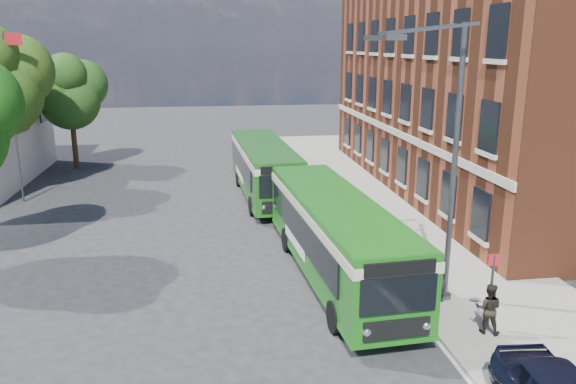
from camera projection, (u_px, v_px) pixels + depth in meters
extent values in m
plane|color=#28282A|center=(282.00, 287.00, 19.98)|extent=(120.00, 120.00, 0.00)
cube|color=gray|center=(397.00, 212.00, 28.59)|extent=(6.00, 48.00, 0.15)
cube|color=beige|center=(338.00, 216.00, 28.18)|extent=(0.12, 48.00, 0.01)
cube|color=brown|center=(497.00, 87.00, 31.88)|extent=(12.00, 26.00, 12.00)
cube|color=beige|center=(393.00, 131.00, 31.65)|extent=(0.12, 26.00, 0.35)
cylinder|color=#3C3E41|center=(13.00, 120.00, 29.50)|extent=(0.10, 0.10, 9.00)
cube|color=#A71319|center=(13.00, 39.00, 28.51)|extent=(0.90, 0.02, 0.60)
cylinder|color=#3C3E41|center=(444.00, 298.00, 18.76)|extent=(0.44, 0.44, 0.30)
cylinder|color=#3C3E41|center=(454.00, 171.00, 17.64)|extent=(0.18, 0.18, 9.00)
cube|color=#3C3E41|center=(433.00, 28.00, 15.79)|extent=(2.58, 0.46, 0.37)
cube|color=#3C3E41|center=(418.00, 29.00, 16.94)|extent=(2.58, 0.46, 0.37)
cube|color=#3C3E41|center=(396.00, 37.00, 15.22)|extent=(0.55, 0.22, 0.16)
cube|color=#3C3E41|center=(373.00, 38.00, 17.29)|extent=(0.55, 0.22, 0.16)
cylinder|color=#3C3E41|center=(491.00, 295.00, 16.43)|extent=(0.08, 0.08, 2.50)
cube|color=red|center=(494.00, 260.00, 16.15)|extent=(0.35, 0.04, 0.35)
cube|color=#1A6517|center=(335.00, 232.00, 20.36)|extent=(3.23, 11.67, 2.45)
cube|color=#1A6517|center=(335.00, 264.00, 20.69)|extent=(3.28, 11.71, 0.14)
cube|color=black|center=(299.00, 228.00, 20.36)|extent=(0.70, 9.72, 1.10)
cube|color=black|center=(366.00, 223.00, 20.87)|extent=(0.70, 9.72, 1.10)
cube|color=beige|center=(336.00, 210.00, 20.15)|extent=(3.30, 11.73, 0.32)
cube|color=#1A6517|center=(336.00, 200.00, 20.06)|extent=(3.13, 11.56, 0.12)
cube|color=black|center=(399.00, 295.00, 14.84)|extent=(2.15, 0.22, 1.05)
cube|color=black|center=(400.00, 269.00, 14.64)|extent=(2.00, 0.21, 0.38)
cube|color=black|center=(397.00, 329.00, 15.09)|extent=(1.90, 0.20, 0.55)
sphere|color=silver|center=(367.00, 332.00, 14.94)|extent=(0.26, 0.26, 0.26)
sphere|color=silver|center=(426.00, 326.00, 15.28)|extent=(0.26, 0.26, 0.26)
cube|color=black|center=(299.00, 187.00, 25.79)|extent=(2.00, 0.21, 0.90)
cube|color=white|center=(295.00, 241.00, 21.21)|extent=(0.25, 3.20, 0.45)
cylinder|color=black|center=(335.00, 317.00, 16.71)|extent=(0.34, 1.02, 1.00)
cylinder|color=black|center=(408.00, 309.00, 17.18)|extent=(0.34, 1.02, 1.00)
cylinder|color=black|center=(287.00, 240.00, 23.26)|extent=(0.34, 1.02, 1.00)
cylinder|color=black|center=(341.00, 236.00, 23.73)|extent=(0.34, 1.02, 1.00)
cube|color=#1C5419|center=(264.00, 165.00, 31.36)|extent=(3.02, 10.86, 2.45)
cube|color=#1C5419|center=(264.00, 188.00, 31.68)|extent=(3.06, 10.91, 0.14)
cube|color=black|center=(241.00, 163.00, 31.37)|extent=(0.51, 8.95, 1.10)
cube|color=black|center=(286.00, 161.00, 31.85)|extent=(0.51, 8.95, 1.10)
cube|color=beige|center=(264.00, 151.00, 31.14)|extent=(3.08, 10.93, 0.32)
cube|color=#1C5419|center=(264.00, 145.00, 31.05)|extent=(2.91, 10.76, 0.12)
cube|color=black|center=(282.00, 186.00, 26.18)|extent=(2.15, 0.18, 1.05)
cube|color=black|center=(282.00, 170.00, 25.98)|extent=(2.00, 0.18, 0.38)
cube|color=black|center=(282.00, 206.00, 26.43)|extent=(1.90, 0.17, 0.55)
sphere|color=silver|center=(264.00, 207.00, 26.29)|extent=(0.26, 0.26, 0.26)
sphere|color=silver|center=(299.00, 205.00, 26.61)|extent=(0.26, 0.26, 0.26)
cube|color=black|center=(251.00, 145.00, 36.43)|extent=(2.00, 0.18, 0.90)
cube|color=white|center=(239.00, 173.00, 32.22)|extent=(0.20, 3.20, 0.45)
cylinder|color=black|center=(252.00, 206.00, 28.07)|extent=(0.33, 1.01, 1.00)
cylinder|color=black|center=(298.00, 204.00, 28.51)|extent=(0.33, 1.01, 1.00)
cylinder|color=black|center=(239.00, 178.00, 33.91)|extent=(0.33, 1.01, 1.00)
cylinder|color=black|center=(277.00, 176.00, 34.35)|extent=(0.33, 1.01, 1.00)
imported|color=#231F28|center=(439.00, 278.00, 18.22)|extent=(0.71, 0.57, 1.70)
imported|color=black|center=(489.00, 308.00, 16.33)|extent=(0.94, 0.88, 1.54)
cylinder|color=#352213|center=(6.00, 160.00, 31.57)|extent=(0.36, 0.36, 4.06)
sphere|color=#2D4C15|center=(16.00, 71.00, 31.15)|extent=(4.06, 4.06, 4.06)
cylinder|color=#352213|center=(75.00, 145.00, 38.23)|extent=(0.36, 0.36, 3.34)
sphere|color=#1E4014|center=(70.00, 100.00, 37.45)|extent=(3.95, 3.95, 3.95)
sphere|color=#1E4014|center=(83.00, 84.00, 37.88)|extent=(3.34, 3.34, 3.34)
sphere|color=#1E4014|center=(57.00, 92.00, 36.69)|extent=(3.04, 3.04, 3.04)
sphere|color=#1E4014|center=(65.00, 74.00, 36.27)|extent=(2.74, 2.74, 2.74)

